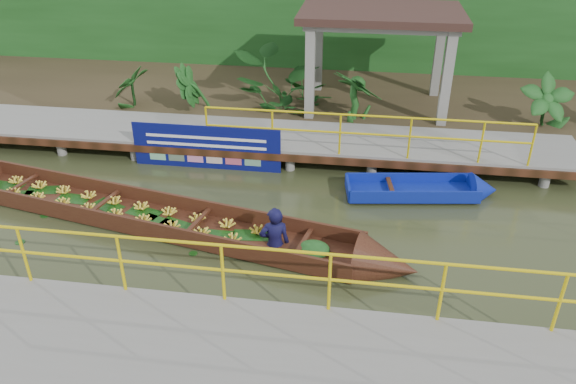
# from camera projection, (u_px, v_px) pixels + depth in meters

# --- Properties ---
(ground) EXTENTS (80.00, 80.00, 0.00)m
(ground) POSITION_uv_depth(u_px,v_px,m) (224.00, 224.00, 11.68)
(ground) COLOR #31351A
(ground) RESTS_ON ground
(land_strip) EXTENTS (30.00, 8.00, 0.45)m
(land_strip) POSITION_uv_depth(u_px,v_px,m) (280.00, 94.00, 18.04)
(land_strip) COLOR #312818
(land_strip) RESTS_ON ground
(far_dock) EXTENTS (16.00, 2.06, 1.66)m
(far_dock) POSITION_uv_depth(u_px,v_px,m) (256.00, 138.00, 14.40)
(far_dock) COLOR slate
(far_dock) RESTS_ON ground
(near_dock) EXTENTS (18.00, 2.40, 1.73)m
(near_dock) POSITION_uv_depth(u_px,v_px,m) (220.00, 373.00, 7.79)
(near_dock) COLOR slate
(near_dock) RESTS_ON ground
(pavilion) EXTENTS (4.40, 3.00, 3.00)m
(pavilion) POSITION_uv_depth(u_px,v_px,m) (381.00, 23.00, 15.36)
(pavilion) COLOR slate
(pavilion) RESTS_ON ground
(foliage_backdrop) EXTENTS (30.00, 0.80, 4.00)m
(foliage_backdrop) POSITION_uv_depth(u_px,v_px,m) (291.00, 21.00, 19.33)
(foliage_backdrop) COLOR #174415
(foliage_backdrop) RESTS_ON ground
(vendor_boat) EXTENTS (11.11, 3.37, 2.11)m
(vendor_boat) POSITION_uv_depth(u_px,v_px,m) (158.00, 215.00, 11.60)
(vendor_boat) COLOR #36160E
(vendor_boat) RESTS_ON ground
(moored_blue_boat) EXTENTS (3.47, 1.33, 0.81)m
(moored_blue_boat) POSITION_uv_depth(u_px,v_px,m) (447.00, 190.00, 12.66)
(moored_blue_boat) COLOR navy
(moored_blue_boat) RESTS_ON ground
(blue_banner) EXTENTS (3.68, 0.04, 1.15)m
(blue_banner) POSITION_uv_depth(u_px,v_px,m) (206.00, 148.00, 13.68)
(blue_banner) COLOR #0B105B
(blue_banner) RESTS_ON ground
(tropical_plants) EXTENTS (14.21, 1.21, 1.51)m
(tropical_plants) POSITION_uv_depth(u_px,v_px,m) (348.00, 91.00, 15.38)
(tropical_plants) COLOR #174415
(tropical_plants) RESTS_ON ground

